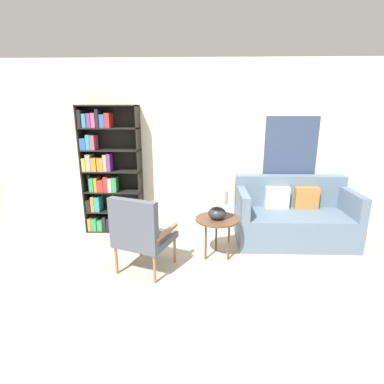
# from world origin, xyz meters

# --- Properties ---
(ground_plane) EXTENTS (14.00, 14.00, 0.00)m
(ground_plane) POSITION_xyz_m (0.00, 0.00, 0.00)
(ground_plane) COLOR #B2A899
(wall_back) EXTENTS (6.40, 0.08, 2.70)m
(wall_back) POSITION_xyz_m (0.02, 2.03, 1.35)
(wall_back) COLOR silver
(wall_back) RESTS_ON ground_plane
(bookshelf) EXTENTS (0.92, 0.30, 2.02)m
(bookshelf) POSITION_xyz_m (-1.36, 1.84, 0.97)
(bookshelf) COLOR black
(bookshelf) RESTS_ON ground_plane
(armchair) EXTENTS (0.79, 0.79, 0.98)m
(armchair) POSITION_xyz_m (-0.56, 0.51, 0.55)
(armchair) COLOR olive
(armchair) RESTS_ON ground_plane
(couch) EXTENTS (1.70, 0.90, 0.96)m
(couch) POSITION_xyz_m (1.57, 1.56, 0.36)
(couch) COLOR slate
(couch) RESTS_ON ground_plane
(side_table) EXTENTS (0.59, 0.59, 0.56)m
(side_table) POSITION_xyz_m (0.39, 0.97, 0.50)
(side_table) COLOR brown
(side_table) RESTS_ON ground_plane
(table_lamp) EXTENTS (0.28, 0.28, 0.41)m
(table_lamp) POSITION_xyz_m (0.38, 0.94, 0.78)
(table_lamp) COLOR #2D2D33
(table_lamp) RESTS_ON side_table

